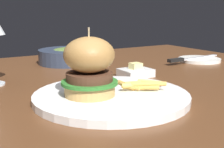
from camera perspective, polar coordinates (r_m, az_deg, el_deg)
dining_table at (r=0.78m, az=-2.08°, el=-7.21°), size 1.29×0.98×0.74m
main_plate at (r=0.61m, az=-0.13°, el=-4.13°), size 0.30×0.30×0.01m
burger_sandwich at (r=0.58m, az=-4.17°, el=1.38°), size 0.11×0.11×0.13m
fries_pile at (r=0.64m, az=5.19°, el=-1.96°), size 0.10×0.10×0.02m
bread_plate at (r=1.08m, az=15.68°, el=2.54°), size 0.14×0.14×0.01m
table_knife at (r=1.04m, az=13.94°, el=2.76°), size 0.23×0.03×0.01m
butter_dish at (r=0.81m, az=4.27°, el=0.38°), size 0.08×0.07×0.04m
soup_bowl at (r=1.01m, az=-8.09°, el=3.35°), size 0.19×0.19×0.05m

